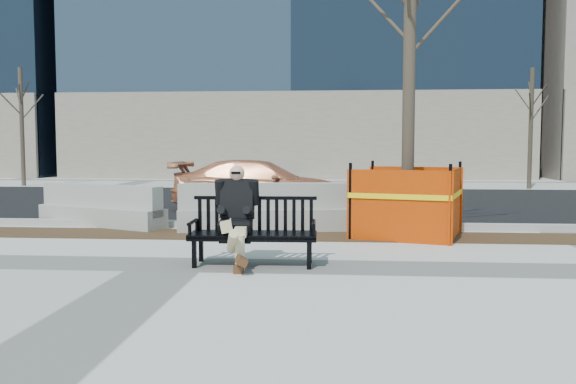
{
  "coord_description": "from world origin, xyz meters",
  "views": [
    {
      "loc": [
        2.14,
        -7.6,
        1.54
      ],
      "look_at": [
        1.46,
        0.64,
        0.9
      ],
      "focal_mm": 37.74,
      "sensor_mm": 36.0,
      "label": 1
    }
  ],
  "objects_px": {
    "tree_fence": "(407,236)",
    "sedan": "(260,211)",
    "bench": "(253,265)",
    "jersey_barrier_right": "(264,231)",
    "jersey_barrier_left": "(101,226)",
    "seated_man": "(237,264)"
  },
  "relations": [
    {
      "from": "seated_man",
      "to": "jersey_barrier_left",
      "type": "relative_size",
      "value": 0.46
    },
    {
      "from": "bench",
      "to": "seated_man",
      "type": "relative_size",
      "value": 1.28
    },
    {
      "from": "seated_man",
      "to": "tree_fence",
      "type": "xyz_separation_m",
      "value": [
        2.49,
        2.7,
        0.0
      ]
    },
    {
      "from": "tree_fence",
      "to": "jersey_barrier_left",
      "type": "bearing_deg",
      "value": 172.1
    },
    {
      "from": "seated_man",
      "to": "jersey_barrier_left",
      "type": "distance_m",
      "value": 4.74
    },
    {
      "from": "sedan",
      "to": "bench",
      "type": "bearing_deg",
      "value": -172.07
    },
    {
      "from": "bench",
      "to": "tree_fence",
      "type": "height_order",
      "value": "tree_fence"
    },
    {
      "from": "seated_man",
      "to": "jersey_barrier_right",
      "type": "distance_m",
      "value": 3.1
    },
    {
      "from": "tree_fence",
      "to": "sedan",
      "type": "bearing_deg",
      "value": 128.41
    },
    {
      "from": "bench",
      "to": "seated_man",
      "type": "bearing_deg",
      "value": 168.64
    },
    {
      "from": "bench",
      "to": "jersey_barrier_left",
      "type": "bearing_deg",
      "value": 132.79
    },
    {
      "from": "sedan",
      "to": "jersey_barrier_right",
      "type": "height_order",
      "value": "sedan"
    },
    {
      "from": "bench",
      "to": "jersey_barrier_right",
      "type": "height_order",
      "value": "bench"
    },
    {
      "from": "bench",
      "to": "jersey_barrier_right",
      "type": "xyz_separation_m",
      "value": [
        -0.24,
        3.14,
        0.0
      ]
    },
    {
      "from": "seated_man",
      "to": "tree_fence",
      "type": "distance_m",
      "value": 3.67
    },
    {
      "from": "sedan",
      "to": "jersey_barrier_right",
      "type": "xyz_separation_m",
      "value": [
        0.5,
        -3.39,
        0.0
      ]
    },
    {
      "from": "jersey_barrier_left",
      "to": "jersey_barrier_right",
      "type": "bearing_deg",
      "value": 16.86
    },
    {
      "from": "tree_fence",
      "to": "jersey_barrier_right",
      "type": "xyz_separation_m",
      "value": [
        -2.5,
        0.4,
        0.0
      ]
    },
    {
      "from": "seated_man",
      "to": "jersey_barrier_right",
      "type": "height_order",
      "value": "seated_man"
    },
    {
      "from": "jersey_barrier_left",
      "to": "jersey_barrier_right",
      "type": "distance_m",
      "value": 3.21
    },
    {
      "from": "bench",
      "to": "seated_man",
      "type": "height_order",
      "value": "seated_man"
    },
    {
      "from": "tree_fence",
      "to": "sedan",
      "type": "distance_m",
      "value": 4.84
    }
  ]
}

